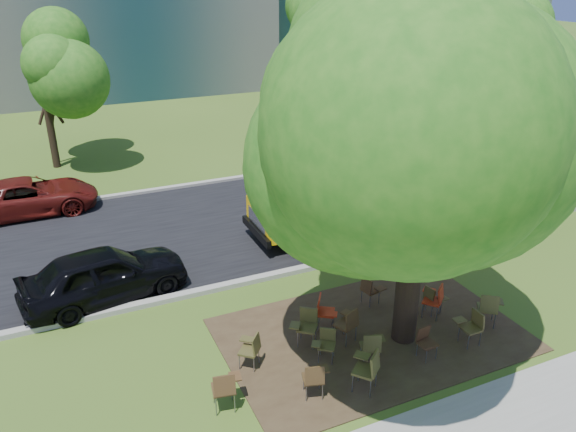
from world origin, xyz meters
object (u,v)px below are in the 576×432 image
chair_10 (324,309)px  bg_car_red (29,197)px  chair_1 (315,377)px  chair_4 (372,345)px  chair_3 (326,341)px  chair_11 (348,322)px  chair_6 (472,324)px  chair_14 (370,288)px  black_car (104,274)px  main_tree (424,124)px  chair_5 (426,340)px  chair_2 (368,367)px  chair_7 (489,306)px  chair_13 (435,297)px  school_bus (425,172)px  chair_8 (251,347)px  chair_12 (433,298)px  chair_9 (306,323)px  chair_0 (225,386)px

chair_10 → bg_car_red: 12.30m
chair_1 → chair_4: 1.66m
chair_3 → chair_11: size_ratio=0.85×
chair_6 → bg_car_red: (-9.10, 12.52, 0.11)m
chair_14 → chair_10: bearing=-85.4°
chair_6 → black_car: 9.26m
main_tree → chair_10: (-1.54, 1.13, -4.64)m
chair_5 → chair_10: size_ratio=0.87×
chair_2 → bg_car_red: bearing=74.8°
chair_3 → chair_7: size_ratio=0.83×
chair_13 → school_bus: bearing=16.6°
school_bus → chair_8: bearing=-147.5°
chair_6 → chair_12: chair_6 is taller
school_bus → chair_10: bearing=-143.3°
chair_3 → black_car: bearing=-13.2°
chair_11 → chair_13: size_ratio=0.99×
school_bus → chair_9: size_ratio=12.64×
chair_3 → black_car: 6.20m
chair_12 → chair_14: chair_14 is taller
chair_0 → chair_1: (1.75, -0.41, -0.05)m
chair_8 → chair_14: (3.68, 1.08, -0.03)m
chair_12 → black_car: black_car is taller
chair_14 → bg_car_red: size_ratio=0.17×
chair_3 → chair_8: chair_8 is taller
chair_2 → bg_car_red: 14.26m
chair_10 → school_bus: bearing=159.2°
chair_5 → chair_4: bearing=-18.9°
chair_0 → chair_8: size_ratio=1.10×
school_bus → chair_1: size_ratio=13.44×
chair_14 → school_bus: bearing=120.6°
chair_4 → black_car: size_ratio=0.20×
chair_8 → chair_12: size_ratio=1.09×
chair_13 → chair_8: bearing=140.0°
chair_6 → chair_14: 2.69m
chair_1 → chair_11: bearing=57.6°
chair_9 → bg_car_red: 12.30m
chair_13 → bg_car_red: size_ratio=0.20×
chair_13 → chair_9: bearing=134.9°
school_bus → chair_13: (-3.66, -5.43, -1.05)m
chair_3 → chair_8: bearing=20.5°
chair_8 → chair_14: size_ratio=1.05×
chair_6 → chair_11: chair_11 is taller
main_tree → chair_7: bearing=-11.2°
bg_car_red → chair_9: bearing=-153.6°
chair_6 → chair_0: bearing=88.6°
chair_11 → chair_12: 2.53m
chair_2 → chair_13: (2.94, 1.63, -0.04)m
chair_5 → chair_6: chair_6 is taller
chair_7 → black_car: size_ratio=0.22×
chair_5 → chair_8: 3.86m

